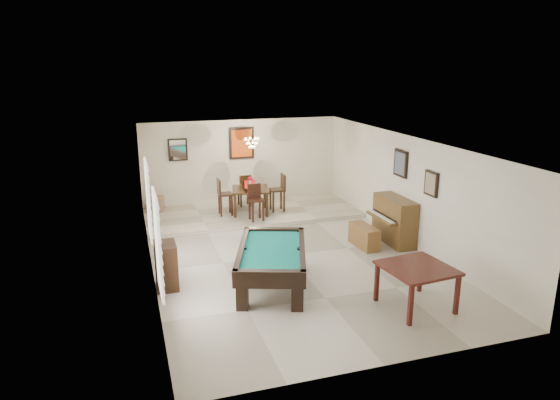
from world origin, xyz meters
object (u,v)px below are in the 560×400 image
corner_bench (157,204)px  dining_chair_north (244,190)px  flower_vase (250,180)px  square_table (416,287)px  dining_chair_west (225,197)px  upright_piano (390,221)px  piano_bench (364,236)px  dining_table (250,199)px  dining_chair_east (277,193)px  apothecary_chest (166,266)px  chandelier (252,139)px  pool_table (272,268)px  dining_chair_south (256,203)px

corner_bench → dining_chair_north: bearing=-5.4°
flower_vase → corner_bench: size_ratio=0.49×
square_table → dining_chair_west: size_ratio=1.10×
upright_piano → flower_vase: size_ratio=6.16×
piano_bench → dining_table: bearing=122.7°
dining_chair_east → dining_table: bearing=-91.8°
flower_vase → dining_chair_west: flower_vase is taller
piano_bench → apothecary_chest: size_ratio=1.01×
corner_bench → square_table: bearing=-60.8°
corner_bench → chandelier: size_ratio=0.74×
pool_table → upright_piano: upright_piano is taller
upright_piano → dining_chair_west: 4.59m
piano_bench → dining_chair_east: size_ratio=0.86×
square_table → dining_chair_north: dining_chair_north is taller
corner_bench → pool_table: bearing=-72.2°
apothecary_chest → dining_chair_west: bearing=63.8°
chandelier → upright_piano: bearing=-50.4°
piano_bench → dining_chair_north: dining_chair_north is taller
dining_chair_north → dining_chair_west: 1.03m
square_table → piano_bench: 3.09m
upright_piano → apothecary_chest: upright_piano is taller
flower_vase → dining_chair_south: (-0.02, -0.73, -0.45)m
square_table → apothecary_chest: apothecary_chest is taller
square_table → piano_bench: size_ratio=1.23×
dining_chair_north → corner_bench: 2.55m
piano_bench → apothecary_chest: (-4.69, -0.88, 0.20)m
dining_chair_east → dining_chair_west: bearing=-91.2°
apothecary_chest → corner_bench: size_ratio=2.05×
dining_chair_south → corner_bench: dining_chair_south is taller
square_table → corner_bench: 8.21m
upright_piano → dining_table: bearing=131.4°
pool_table → chandelier: chandelier is taller
dining_table → dining_chair_north: dining_chair_north is taller
dining_chair_west → dining_chair_east: (1.49, -0.06, 0.02)m
piano_bench → pool_table: bearing=-151.8°
pool_table → flower_vase: size_ratio=10.77×
pool_table → dining_chair_north: (0.73, 5.34, 0.21)m
dining_chair_north → corner_bench: size_ratio=2.15×
flower_vase → piano_bench: bearing=-57.3°
dining_chair_north → corner_bench: dining_chair_north is taller
apothecary_chest → dining_chair_south: size_ratio=0.93×
upright_piano → dining_chair_south: upright_piano is taller
pool_table → dining_chair_south: bearing=98.5°
flower_vase → dining_chair_south: flower_vase is taller
dining_table → flower_vase: bearing=180.0°
chandelier → dining_chair_west: bearing=-175.0°
apothecary_chest → dining_chair_north: size_ratio=0.95×
dining_table → chandelier: (0.09, 0.09, 1.67)m
upright_piano → piano_bench: (-0.69, -0.06, -0.30)m
upright_piano → dining_table: (-2.69, 3.05, -0.02)m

